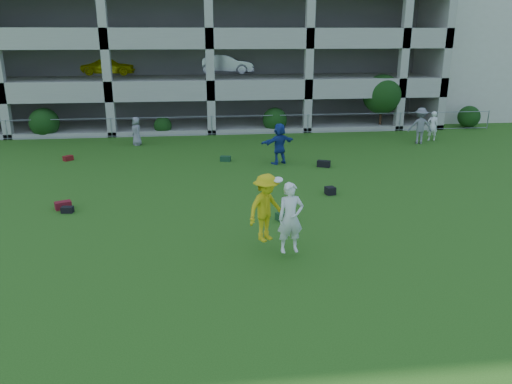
{
  "coord_description": "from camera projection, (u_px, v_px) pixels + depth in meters",
  "views": [
    {
      "loc": [
        -0.87,
        -11.41,
        6.07
      ],
      "look_at": [
        0.84,
        3.0,
        1.4
      ],
      "focal_mm": 35.0,
      "sensor_mm": 36.0,
      "label": 1
    }
  ],
  "objects": [
    {
      "name": "bystander_c",
      "position": [
        136.0,
        131.0,
        27.8
      ],
      "size": [
        0.77,
        0.91,
        1.58
      ],
      "primitive_type": "imported",
      "rotation": [
        0.0,
        0.0,
        -1.16
      ],
      "color": "gray",
      "rests_on": "ground"
    },
    {
      "name": "shrub_row",
      "position": [
        284.0,
        108.0,
        31.42
      ],
      "size": [
        34.38,
        2.52,
        3.5
      ],
      "color": "#163D11",
      "rests_on": "ground"
    },
    {
      "name": "bag_red_a",
      "position": [
        63.0,
        205.0,
        17.89
      ],
      "size": [
        0.63,
        0.5,
        0.28
      ],
      "primitive_type": "cube",
      "rotation": [
        0.0,
        0.0,
        0.44
      ],
      "color": "#590F1B",
      "rests_on": "ground"
    },
    {
      "name": "crate_d",
      "position": [
        330.0,
        191.0,
        19.49
      ],
      "size": [
        0.42,
        0.42,
        0.3
      ],
      "primitive_type": "cube",
      "rotation": [
        0.0,
        0.0,
        0.23
      ],
      "color": "black",
      "rests_on": "ground"
    },
    {
      "name": "bag_black_b",
      "position": [
        67.0,
        210.0,
        17.53
      ],
      "size": [
        0.43,
        0.3,
        0.22
      ],
      "primitive_type": "cube",
      "rotation": [
        0.0,
        0.0,
        -0.13
      ],
      "color": "black",
      "rests_on": "ground"
    },
    {
      "name": "ground",
      "position": [
        237.0,
        281.0,
        12.75
      ],
      "size": [
        100.0,
        100.0,
        0.0
      ],
      "primitive_type": "plane",
      "color": "#235114",
      "rests_on": "ground"
    },
    {
      "name": "parking_garage",
      "position": [
        206.0,
        33.0,
        37.09
      ],
      "size": [
        30.0,
        14.0,
        12.0
      ],
      "color": "#9E998C",
      "rests_on": "ground"
    },
    {
      "name": "bag_green_c",
      "position": [
        284.0,
        216.0,
        16.84
      ],
      "size": [
        0.6,
        0.52,
        0.26
      ],
      "primitive_type": "cube",
      "rotation": [
        0.0,
        0.0,
        0.41
      ],
      "color": "#153B1E",
      "rests_on": "ground"
    },
    {
      "name": "stucco_building",
      "position": [
        492.0,
        46.0,
        40.26
      ],
      "size": [
        16.0,
        14.0,
        10.0
      ],
      "primitive_type": "cube",
      "color": "beige",
      "rests_on": "ground"
    },
    {
      "name": "bystander_e",
      "position": [
        432.0,
        126.0,
        28.93
      ],
      "size": [
        0.67,
        0.48,
        1.72
      ],
      "primitive_type": "imported",
      "rotation": [
        0.0,
        0.0,
        3.03
      ],
      "color": "white",
      "rests_on": "ground"
    },
    {
      "name": "bag_black_e",
      "position": [
        324.0,
        164.0,
        23.46
      ],
      "size": [
        0.67,
        0.52,
        0.3
      ],
      "primitive_type": "cube",
      "rotation": [
        0.0,
        0.0,
        -0.43
      ],
      "color": "black",
      "rests_on": "ground"
    },
    {
      "name": "fence",
      "position": [
        212.0,
        125.0,
        30.52
      ],
      "size": [
        36.06,
        0.06,
        1.2
      ],
      "color": "gray",
      "rests_on": "ground"
    },
    {
      "name": "bag_red_f",
      "position": [
        68.0,
        158.0,
        24.63
      ],
      "size": [
        0.52,
        0.51,
        0.24
      ],
      "primitive_type": "cube",
      "rotation": [
        0.0,
        0.0,
        0.77
      ],
      "color": "#5B100F",
      "rests_on": "ground"
    },
    {
      "name": "bag_green_g",
      "position": [
        225.0,
        159.0,
        24.51
      ],
      "size": [
        0.56,
        0.42,
        0.25
      ],
      "primitive_type": "cube",
      "rotation": [
        0.0,
        0.0,
        -0.26
      ],
      "color": "#153A1F",
      "rests_on": "ground"
    },
    {
      "name": "bystander_f",
      "position": [
        420.0,
        126.0,
        28.16
      ],
      "size": [
        1.45,
        1.03,
        2.02
      ],
      "primitive_type": "imported",
      "rotation": [
        0.0,
        0.0,
        2.91
      ],
      "color": "slate",
      "rests_on": "ground"
    },
    {
      "name": "bystander_d",
      "position": [
        279.0,
        144.0,
        23.82
      ],
      "size": [
        1.89,
        1.3,
        1.96
      ],
      "primitive_type": "imported",
      "rotation": [
        0.0,
        0.0,
        3.59
      ],
      "color": "#203F94",
      "rests_on": "ground"
    },
    {
      "name": "frisbee_contest",
      "position": [
        273.0,
        211.0,
        13.91
      ],
      "size": [
        1.75,
        1.34,
        2.18
      ],
      "color": "yellow",
      "rests_on": "ground"
    }
  ]
}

